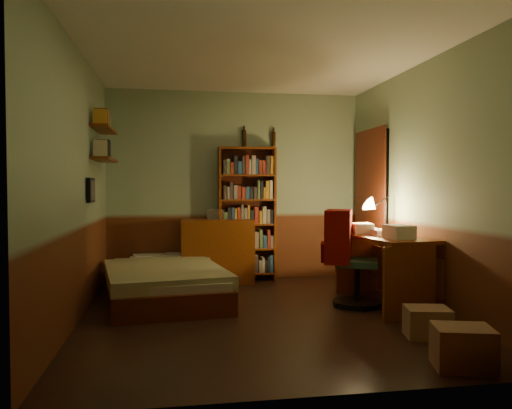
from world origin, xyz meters
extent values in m
cube|color=black|center=(0.00, 0.00, -0.01)|extent=(3.50, 4.00, 0.02)
cube|color=silver|center=(0.00, 0.00, 2.61)|extent=(3.50, 4.00, 0.02)
cube|color=gray|center=(0.00, 2.01, 1.30)|extent=(3.50, 0.02, 2.60)
cube|color=gray|center=(-1.76, 0.00, 1.30)|extent=(0.02, 4.00, 2.60)
cube|color=gray|center=(1.76, 0.00, 1.30)|extent=(0.02, 4.00, 2.60)
cube|color=gray|center=(0.00, -2.01, 1.30)|extent=(3.50, 0.02, 2.60)
cube|color=black|center=(1.72, 1.30, 1.00)|extent=(0.06, 0.90, 2.00)
cube|color=#42160A|center=(1.69, 1.30, 1.00)|extent=(0.02, 0.98, 2.08)
cube|color=#828B53|center=(-0.96, 0.97, 0.33)|extent=(1.42, 2.33, 0.66)
cube|color=#622A0C|center=(-0.27, 1.77, 0.43)|extent=(0.99, 0.54, 0.85)
cube|color=#B2B2B7|center=(-0.27, 1.89, 0.91)|extent=(0.28, 0.25, 0.13)
cube|color=#622A0C|center=(0.14, 1.85, 0.91)|extent=(0.79, 0.26, 1.83)
cylinder|color=black|center=(0.12, 1.96, 1.95)|extent=(0.07, 0.07, 0.24)
cylinder|color=black|center=(0.53, 1.96, 1.94)|extent=(0.08, 0.08, 0.23)
cube|color=#622A0C|center=(1.36, 0.20, 0.38)|extent=(0.76, 1.48, 0.76)
cube|color=silver|center=(1.23, 0.40, 0.82)|extent=(0.25, 0.31, 0.12)
cone|color=black|center=(1.62, 0.63, 1.09)|extent=(0.25, 0.25, 0.66)
cube|color=#325D40|center=(1.09, 0.19, 0.48)|extent=(0.61, 0.58, 0.96)
cube|color=#8B0B04|center=(0.85, -0.02, 1.25)|extent=(0.34, 0.52, 0.57)
cube|color=#622A0C|center=(-1.64, 1.10, 1.60)|extent=(0.20, 0.90, 0.03)
cube|color=#622A0C|center=(-1.64, 1.10, 1.95)|extent=(0.20, 0.90, 0.03)
cube|color=black|center=(-1.72, 0.60, 1.25)|extent=(0.04, 0.32, 0.26)
cube|color=#836144|center=(1.16, -1.71, 0.15)|extent=(0.47, 0.41, 0.30)
cube|color=#836144|center=(1.28, -0.99, 0.13)|extent=(0.42, 0.37, 0.25)
camera|label=1|loc=(-0.86, -4.91, 1.28)|focal=35.00mm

